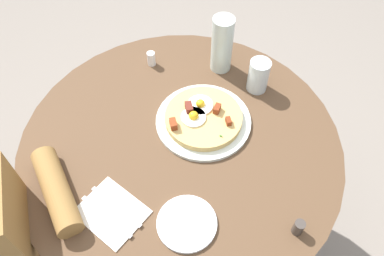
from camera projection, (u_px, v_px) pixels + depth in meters
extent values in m
plane|color=gray|center=(184.00, 233.00, 1.77)|extent=(6.00, 6.00, 0.00)
cylinder|color=brown|center=(180.00, 145.00, 1.18)|extent=(0.98, 0.98, 0.03)
cylinder|color=#333338|center=(183.00, 199.00, 1.48)|extent=(0.12, 0.12, 0.72)
cylinder|color=#333338|center=(184.00, 232.00, 1.76)|extent=(0.44, 0.44, 0.02)
cylinder|color=olive|center=(56.00, 190.00, 1.04)|extent=(0.12, 0.27, 0.07)
cylinder|color=silver|center=(203.00, 121.00, 1.20)|extent=(0.30, 0.30, 0.01)
cylinder|color=tan|center=(203.00, 118.00, 1.19)|extent=(0.24, 0.24, 0.02)
cylinder|color=white|center=(194.00, 117.00, 1.17)|extent=(0.08, 0.08, 0.01)
sphere|color=yellow|center=(194.00, 116.00, 1.17)|extent=(0.03, 0.03, 0.03)
cylinder|color=white|center=(200.00, 105.00, 1.20)|extent=(0.08, 0.08, 0.01)
sphere|color=yellow|center=(200.00, 104.00, 1.20)|extent=(0.03, 0.03, 0.03)
cube|color=maroon|center=(229.00, 122.00, 1.16)|extent=(0.02, 0.03, 0.02)
cube|color=maroon|center=(173.00, 124.00, 1.15)|extent=(0.02, 0.03, 0.02)
cube|color=maroon|center=(189.00, 108.00, 1.18)|extent=(0.02, 0.04, 0.03)
cube|color=maroon|center=(217.00, 109.00, 1.18)|extent=(0.03, 0.03, 0.02)
cube|color=#387F2D|center=(211.00, 102.00, 1.21)|extent=(0.01, 0.01, 0.00)
cube|color=#387F2D|center=(195.00, 107.00, 1.20)|extent=(0.01, 0.00, 0.00)
cube|color=#387F2D|center=(221.00, 136.00, 1.13)|extent=(0.01, 0.01, 0.00)
cylinder|color=white|center=(187.00, 223.00, 1.01)|extent=(0.16, 0.16, 0.01)
cube|color=white|center=(112.00, 212.00, 1.03)|extent=(0.21, 0.22, 0.00)
cube|color=silver|center=(116.00, 207.00, 1.03)|extent=(0.11, 0.16, 0.00)
cube|color=silver|center=(107.00, 217.00, 1.02)|extent=(0.11, 0.16, 0.00)
cylinder|color=silver|center=(258.00, 76.00, 1.25)|extent=(0.07, 0.07, 0.12)
cylinder|color=silver|center=(222.00, 45.00, 1.27)|extent=(0.07, 0.07, 0.21)
cylinder|color=white|center=(151.00, 59.00, 1.34)|extent=(0.03, 0.03, 0.05)
cylinder|color=#3F3833|center=(298.00, 227.00, 0.98)|extent=(0.03, 0.03, 0.05)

